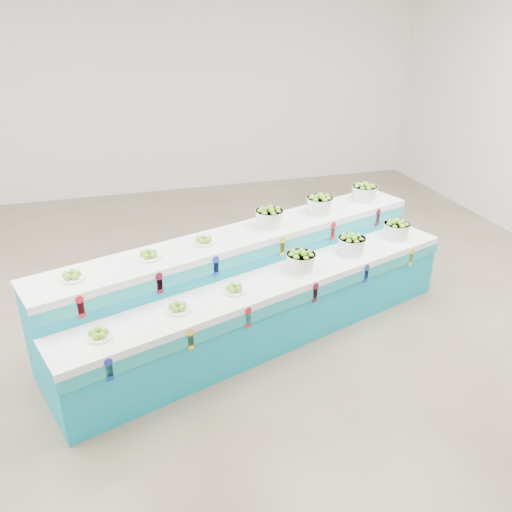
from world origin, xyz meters
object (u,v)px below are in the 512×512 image
object	(u,v)px
basket_lower_left	(301,260)
basket_upper_right	(364,192)
display_stand	(256,287)
plate_upper_mid	(149,255)

from	to	relation	value
basket_lower_left	basket_upper_right	size ratio (longest dim) A/B	1.00
display_stand	basket_upper_right	size ratio (longest dim) A/B	14.56
basket_lower_left	basket_upper_right	distance (m)	1.56
basket_lower_left	plate_upper_mid	size ratio (longest dim) A/B	1.43
basket_lower_left	display_stand	bearing A→B (deg)	161.67
plate_upper_mid	basket_lower_left	bearing A→B (deg)	-2.76
basket_lower_left	basket_upper_right	world-z (taller)	basket_upper_right
display_stand	plate_upper_mid	distance (m)	1.21
display_stand	basket_lower_left	xyz separation A→B (m)	(0.43, -0.14, 0.32)
display_stand	basket_lower_left	distance (m)	0.56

